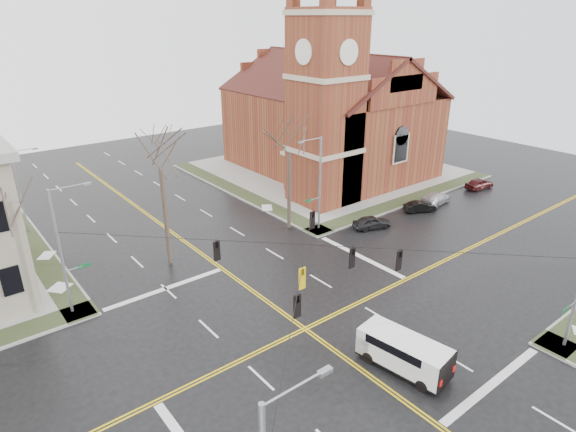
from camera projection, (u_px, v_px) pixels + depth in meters
ground at (305, 329)px, 31.83m from camera, size 120.00×120.00×0.00m
sidewalks at (305, 328)px, 31.80m from camera, size 80.00×80.00×0.17m
road_markings at (305, 329)px, 31.82m from camera, size 100.00×100.00×0.01m
church at (328, 108)px, 60.74m from camera, size 24.28×27.48×27.50m
signal_pole_ne at (318, 181)px, 44.75m from camera, size 2.75×0.22×9.00m
signal_pole_nw at (63, 249)px, 31.75m from camera, size 2.75×0.22×9.00m
span_wires at (306, 245)px, 29.45m from camera, size 23.02×23.02×0.03m
traffic_signals at (313, 260)px, 29.25m from camera, size 8.21×8.26×1.30m
streetlight_north_a at (21, 189)px, 44.25m from camera, size 2.30×0.20×8.00m
cargo_van at (400, 350)px, 27.96m from camera, size 2.90×5.65×2.05m
parked_car_a at (372, 222)px, 46.74m from camera, size 4.05×2.69×1.28m
parked_car_b at (420, 207)px, 50.76m from camera, size 3.59×2.51×1.12m
parked_car_c at (435, 198)px, 52.77m from camera, size 4.84×2.57×1.33m
parked_car_d at (479, 184)px, 57.51m from camera, size 4.02×2.00×1.32m
tree_nw_far at (1, 214)px, 30.81m from camera, size 4.00×4.00×10.20m
tree_nw_near at (160, 162)px, 36.87m from camera, size 4.00×4.00×12.21m
tree_ne at (289, 147)px, 43.83m from camera, size 4.00×4.00×11.24m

